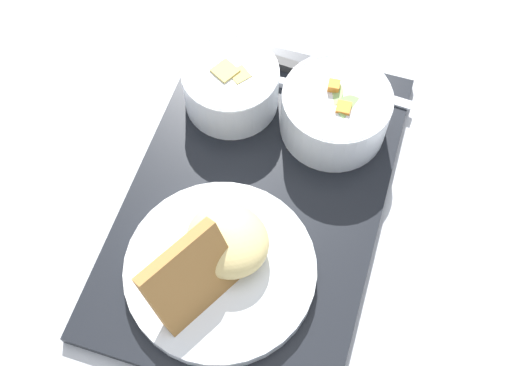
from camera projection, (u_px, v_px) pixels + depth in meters
ground_plane at (256, 201)px, 0.72m from camera, size 4.00×4.00×0.00m
serving_tray at (256, 198)px, 0.72m from camera, size 0.42×0.28×0.01m
bowl_salad at (335, 110)px, 0.72m from camera, size 0.12×0.12×0.07m
bowl_soup at (231, 84)px, 0.74m from camera, size 0.11×0.11×0.06m
plate_main at (219, 263)px, 0.65m from camera, size 0.20×0.20×0.09m
knife at (313, 74)px, 0.79m from camera, size 0.02×0.19×0.01m
spoon at (298, 85)px, 0.78m from camera, size 0.03×0.15×0.01m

